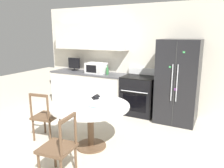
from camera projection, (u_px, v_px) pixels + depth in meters
ground_plane at (72, 155)px, 3.53m from camera, size 14.00×14.00×0.00m
back_wall at (122, 52)px, 5.58m from camera, size 5.20×0.44×2.60m
kitchen_counter at (89, 89)px, 5.92m from camera, size 2.12×0.64×0.90m
refrigerator at (178, 82)px, 4.71m from camera, size 0.84×0.77×1.79m
oven_range at (139, 95)px, 5.25m from camera, size 0.78×0.68×1.08m
microwave at (96, 68)px, 5.66m from camera, size 0.51×0.35×0.27m
countertop_tv at (74, 64)px, 6.07m from camera, size 0.35×0.16×0.35m
counter_bottle at (107, 71)px, 5.49m from camera, size 0.07×0.07×0.25m
dining_table at (90, 112)px, 3.64m from camera, size 1.32×1.32×0.75m
dining_chair_left at (45, 117)px, 3.97m from camera, size 0.48×0.48×0.90m
dining_chair_near at (59, 148)px, 2.88m from camera, size 0.46×0.46×0.90m
candle_glass at (79, 99)px, 3.81m from camera, size 0.09×0.09×0.08m
folded_napkin at (92, 106)px, 3.48m from camera, size 0.15×0.05×0.05m
wallet at (96, 97)px, 3.95m from camera, size 0.17×0.17×0.07m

